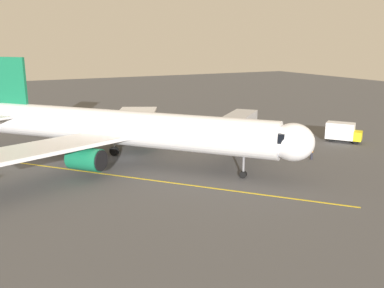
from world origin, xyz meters
name	(u,v)px	position (x,y,z in m)	size (l,w,h in m)	color
ground_plane	(122,159)	(0.00, 0.00, 0.00)	(220.00, 220.00, 0.00)	#4C4C4F
apron_lead_in_line	(144,179)	(0.28, 7.92, 0.01)	(0.24, 40.00, 0.01)	yellow
airplane	(122,129)	(0.47, 1.71, 4.00)	(32.54, 33.52, 11.50)	white
jet_bridge	(234,129)	(-11.05, 6.54, 3.76)	(9.82, 9.12, 5.40)	#B7B7BC
ground_crew_marshaller	(312,152)	(-19.52, 9.92, 0.89)	(0.45, 0.47, 1.71)	#23232D
belt_loader_portside	(144,130)	(-6.77, -10.88, 0.71)	(2.51, 4.73, 2.32)	black
box_truck_starboard_side	(343,132)	(-29.35, 5.20, 1.39)	(4.30, 4.86, 2.62)	yellow
belt_loader_rear_apron	(132,121)	(-7.71, -18.92, 0.71)	(2.85, 4.69, 2.32)	#9E9EA3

